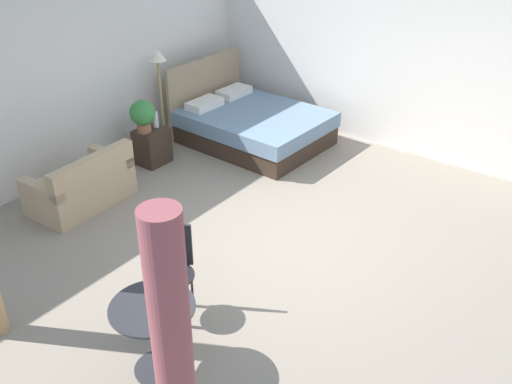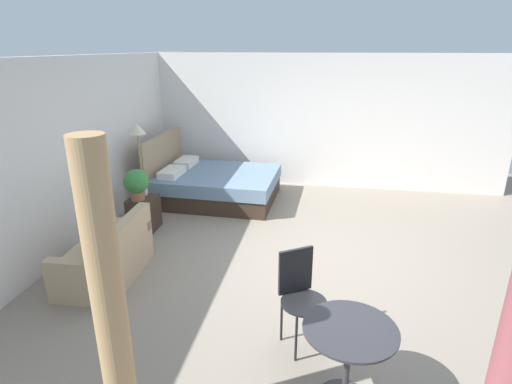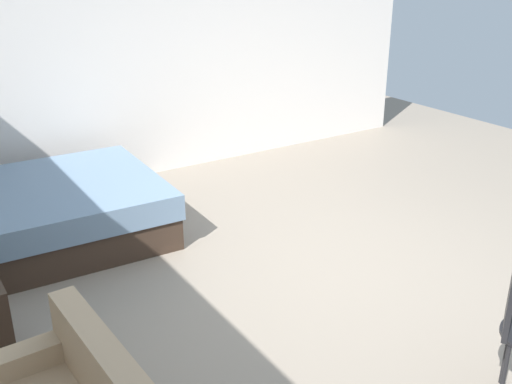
% 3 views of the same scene
% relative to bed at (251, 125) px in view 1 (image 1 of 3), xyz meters
% --- Properties ---
extents(ground_plane, '(9.22, 9.75, 0.02)m').
position_rel_bed_xyz_m(ground_plane, '(-1.94, -1.95, -0.30)').
color(ground_plane, gray).
extents(wall_back, '(9.22, 0.12, 2.55)m').
position_rel_bed_xyz_m(wall_back, '(-1.94, 1.42, 0.99)').
color(wall_back, silver).
rests_on(wall_back, ground).
extents(wall_right, '(0.12, 6.75, 2.55)m').
position_rel_bed_xyz_m(wall_right, '(1.17, -1.95, 0.99)').
color(wall_right, silver).
rests_on(wall_right, ground).
extents(bed, '(1.70, 2.15, 1.16)m').
position_rel_bed_xyz_m(bed, '(0.00, 0.00, 0.00)').
color(bed, '#38281E').
rests_on(bed, ground).
extents(couch, '(1.28, 0.80, 0.75)m').
position_rel_bed_xyz_m(couch, '(-2.83, 0.53, -0.03)').
color(couch, tan).
rests_on(couch, ground).
extents(nightstand, '(0.44, 0.38, 0.52)m').
position_rel_bed_xyz_m(nightstand, '(-1.45, 0.70, -0.03)').
color(nightstand, '#38281E').
rests_on(nightstand, ground).
extents(potted_plant, '(0.36, 0.36, 0.47)m').
position_rel_bed_xyz_m(potted_plant, '(-1.55, 0.72, 0.49)').
color(potted_plant, '#935B3D').
rests_on(potted_plant, nightstand).
extents(vase, '(0.08, 0.08, 0.23)m').
position_rel_bed_xyz_m(vase, '(-1.33, 0.71, 0.34)').
color(vase, silver).
rests_on(vase, nightstand).
extents(floor_lamp, '(0.25, 0.25, 1.56)m').
position_rel_bed_xyz_m(floor_lamp, '(-1.02, 0.89, 0.95)').
color(floor_lamp, '#99844C').
rests_on(floor_lamp, ground).
extents(balcony_table, '(0.71, 0.71, 0.70)m').
position_rel_bed_xyz_m(balcony_table, '(-4.23, -2.23, 0.20)').
color(balcony_table, '#2D2D33').
rests_on(balcony_table, ground).
extents(cafe_chair_near_window, '(0.58, 0.58, 0.93)m').
position_rel_bed_xyz_m(cafe_chair_near_window, '(-3.56, -1.81, 0.27)').
color(cafe_chair_near_window, black).
rests_on(cafe_chair_near_window, ground).
extents(curtain_left, '(0.25, 0.25, 2.21)m').
position_rel_bed_xyz_m(curtain_left, '(-4.80, -3.07, 0.81)').
color(curtain_left, '#994C51').
rests_on(curtain_left, ground).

